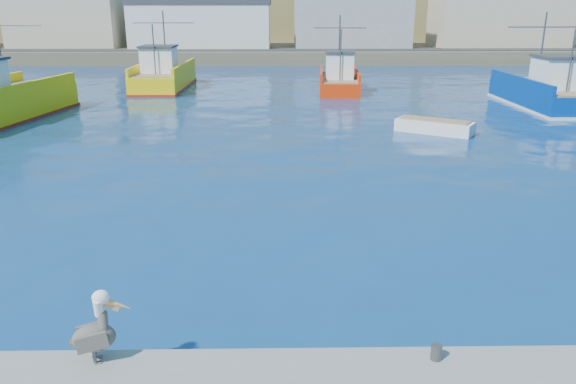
{
  "coord_description": "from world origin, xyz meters",
  "views": [
    {
      "loc": [
        0.15,
        -12.13,
        6.59
      ],
      "look_at": [
        0.43,
        4.26,
        1.22
      ],
      "focal_mm": 35.0,
      "sensor_mm": 36.0,
      "label": 1
    }
  ],
  "objects_px": {
    "trawler_yellow_b": "(164,76)",
    "skiff_mid": "(434,128)",
    "boat_orange": "(339,79)",
    "trawler_blue": "(545,92)",
    "pelican": "(96,332)"
  },
  "relations": [
    {
      "from": "trawler_yellow_b",
      "to": "trawler_blue",
      "type": "distance_m",
      "value": 30.4
    },
    {
      "from": "trawler_yellow_b",
      "to": "skiff_mid",
      "type": "bearing_deg",
      "value": -45.25
    },
    {
      "from": "boat_orange",
      "to": "pelican",
      "type": "bearing_deg",
      "value": -102.27
    },
    {
      "from": "boat_orange",
      "to": "skiff_mid",
      "type": "bearing_deg",
      "value": -77.44
    },
    {
      "from": "trawler_yellow_b",
      "to": "pelican",
      "type": "bearing_deg",
      "value": -80.71
    },
    {
      "from": "trawler_yellow_b",
      "to": "trawler_blue",
      "type": "height_order",
      "value": "trawler_yellow_b"
    },
    {
      "from": "trawler_yellow_b",
      "to": "skiff_mid",
      "type": "relative_size",
      "value": 2.6
    },
    {
      "from": "skiff_mid",
      "to": "trawler_yellow_b",
      "type": "bearing_deg",
      "value": 134.75
    },
    {
      "from": "trawler_blue",
      "to": "skiff_mid",
      "type": "distance_m",
      "value": 13.1
    },
    {
      "from": "trawler_blue",
      "to": "pelican",
      "type": "distance_m",
      "value": 37.43
    },
    {
      "from": "boat_orange",
      "to": "pelican",
      "type": "height_order",
      "value": "boat_orange"
    },
    {
      "from": "pelican",
      "to": "trawler_yellow_b",
      "type": "bearing_deg",
      "value": 99.29
    },
    {
      "from": "trawler_yellow_b",
      "to": "skiff_mid",
      "type": "height_order",
      "value": "trawler_yellow_b"
    },
    {
      "from": "boat_orange",
      "to": "skiff_mid",
      "type": "xyz_separation_m",
      "value": [
        3.66,
        -16.41,
        -0.74
      ]
    },
    {
      "from": "trawler_yellow_b",
      "to": "boat_orange",
      "type": "relative_size",
      "value": 1.31
    }
  ]
}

